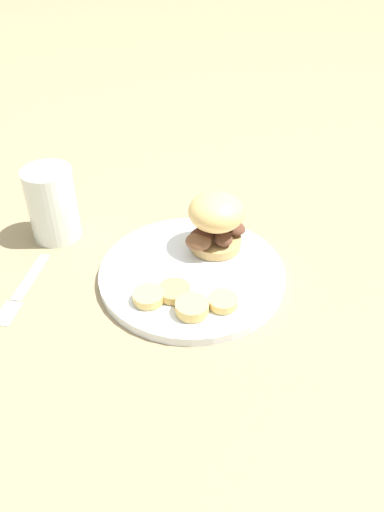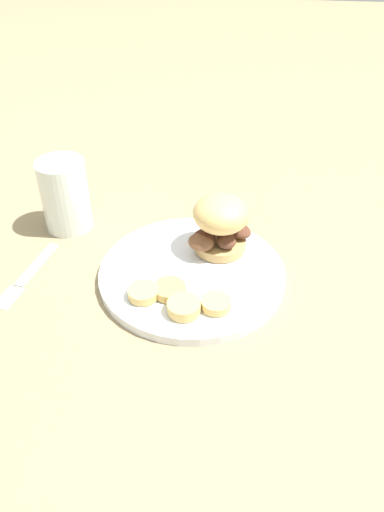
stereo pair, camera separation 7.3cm
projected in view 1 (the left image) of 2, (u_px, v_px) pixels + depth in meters
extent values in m
plane|color=#937F5B|center=(192.00, 277.00, 0.75)|extent=(4.00, 4.00, 0.00)
cylinder|color=white|center=(192.00, 274.00, 0.75)|extent=(0.28, 0.28, 0.01)
torus|color=white|center=(192.00, 271.00, 0.74)|extent=(0.28, 0.28, 0.01)
cylinder|color=tan|center=(215.00, 242.00, 0.78)|extent=(0.08, 0.08, 0.02)
ellipsoid|color=brown|center=(221.00, 233.00, 0.77)|extent=(0.03, 0.03, 0.02)
ellipsoid|color=#563323|center=(218.00, 228.00, 0.78)|extent=(0.04, 0.05, 0.02)
ellipsoid|color=#563323|center=(223.00, 239.00, 0.76)|extent=(0.03, 0.04, 0.02)
ellipsoid|color=#4C281E|center=(201.00, 238.00, 0.76)|extent=(0.04, 0.04, 0.02)
ellipsoid|color=brown|center=(198.00, 242.00, 0.75)|extent=(0.05, 0.05, 0.02)
ellipsoid|color=#563323|center=(231.00, 227.00, 0.79)|extent=(0.06, 0.06, 0.02)
ellipsoid|color=#DBB26B|center=(216.00, 212.00, 0.75)|extent=(0.09, 0.09, 0.05)
cylinder|color=tan|center=(174.00, 291.00, 0.70)|extent=(0.05, 0.05, 0.01)
cylinder|color=#DBB766|center=(223.00, 301.00, 0.68)|extent=(0.04, 0.04, 0.01)
cylinder|color=#DBB766|center=(149.00, 297.00, 0.69)|extent=(0.04, 0.04, 0.01)
cylinder|color=#DBB766|center=(193.00, 307.00, 0.67)|extent=(0.05, 0.05, 0.02)
cube|color=silver|center=(30.00, 278.00, 0.75)|extent=(0.03, 0.11, 0.00)
cube|color=silver|center=(7.00, 313.00, 0.69)|extent=(0.03, 0.05, 0.00)
cylinder|color=silver|center=(52.00, 204.00, 0.80)|extent=(0.08, 0.08, 0.12)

